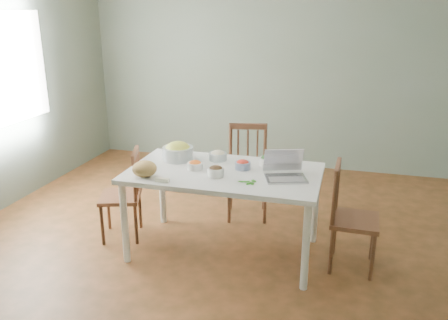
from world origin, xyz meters
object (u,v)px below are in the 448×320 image
(chair_left, at_px, (120,195))
(bowl_squash, at_px, (178,151))
(bread_boule, at_px, (145,169))
(laptop, at_px, (286,167))
(dining_table, at_px, (224,212))
(chair_right, at_px, (355,218))
(chair_far, at_px, (247,173))

(chair_left, height_order, bowl_squash, bowl_squash)
(bread_boule, xyz_separation_m, laptop, (1.15, 0.25, 0.04))
(chair_left, bearing_deg, laptop, 68.03)
(dining_table, bearing_deg, laptop, -6.43)
(chair_right, height_order, bread_boule, chair_right)
(chair_far, bearing_deg, bowl_squash, -144.02)
(dining_table, xyz_separation_m, chair_left, (-1.03, 0.01, 0.05))
(dining_table, relative_size, chair_right, 1.81)
(laptop, bearing_deg, bowl_squash, 148.07)
(chair_left, distance_m, bowl_squash, 0.71)
(chair_left, bearing_deg, bread_boule, 34.02)
(chair_far, height_order, chair_right, chair_far)
(bowl_squash, distance_m, laptop, 1.07)
(chair_left, distance_m, chair_right, 2.16)
(chair_left, xyz_separation_m, bowl_squash, (0.54, 0.18, 0.43))
(bread_boule, xyz_separation_m, bowl_squash, (0.11, 0.49, 0.02))
(bowl_squash, bearing_deg, dining_table, -20.59)
(bowl_squash, xyz_separation_m, laptop, (1.04, -0.25, 0.03))
(chair_far, relative_size, chair_left, 1.12)
(chair_far, relative_size, laptop, 2.93)
(bowl_squash, relative_size, laptop, 0.86)
(dining_table, relative_size, chair_far, 1.71)
(bread_boule, bearing_deg, chair_left, 143.36)
(bread_boule, distance_m, bowl_squash, 0.51)
(chair_right, bearing_deg, chair_left, 92.34)
(bread_boule, relative_size, bowl_squash, 0.72)
(dining_table, relative_size, bread_boule, 8.05)
(dining_table, distance_m, chair_right, 1.13)
(chair_far, distance_m, bowl_squash, 0.89)
(chair_right, bearing_deg, laptop, 101.58)
(chair_far, height_order, chair_left, chair_far)
(chair_right, height_order, laptop, laptop)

